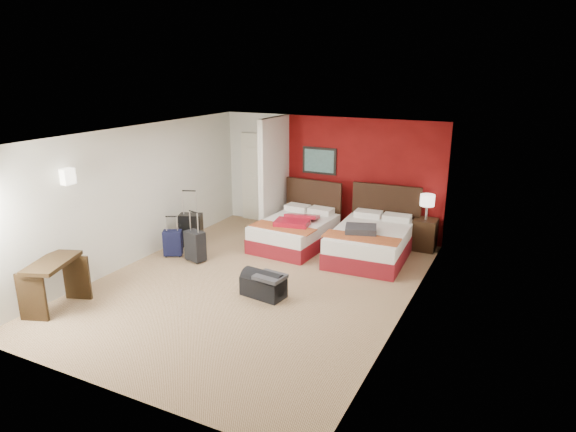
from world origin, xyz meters
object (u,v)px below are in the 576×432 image
Objects in this scene: bed_left at (295,233)px; suitcase_black at (191,231)px; suitcase_navy at (173,244)px; duffel_bag at (263,286)px; red_suitcase_open at (297,220)px; table_lamp at (427,207)px; nightstand at (425,234)px; bed_right at (370,244)px; desk at (55,285)px; suitcase_charcoal at (195,247)px.

bed_left is 2.08m from suitcase_black.
suitcase_navy is 0.70× the size of duffel_bag.
table_lamp reaches higher than red_suitcase_open.
nightstand reaches higher than bed_left.
bed_right reaches higher than suitcase_navy.
table_lamp is (2.30, 1.06, 0.28)m from red_suitcase_open.
red_suitcase_open is 0.96× the size of desk.
desk reaches higher than bed_left.
bed_right is 5.44m from desk.
suitcase_charcoal is at bearing 54.31° from desk.
bed_left is 2.85× the size of nightstand.
suitcase_black is at bearing -148.33° from bed_left.
nightstand is 6.69m from desk.
nightstand is 0.56m from table_lamp.
desk is (-0.16, -3.10, 0.06)m from suitcase_black.
bed_right is at bearing 44.73° from suitcase_charcoal.
nightstand is (0.82, 0.93, 0.02)m from bed_right.
table_lamp is at bearing 0.00° from nightstand.
duffel_bag is at bearing -119.22° from table_lamp.
desk is (-4.39, -5.04, -0.49)m from table_lamp.
suitcase_charcoal is at bearing -125.76° from bed_left.
desk reaches higher than bed_right.
bed_right is at bearing -131.49° from table_lamp.
suitcase_charcoal is (0.54, -0.60, -0.05)m from suitcase_black.
bed_right is 2.91× the size of suitcase_black.
desk is (-2.09, -3.98, -0.20)m from red_suitcase_open.
suitcase_navy is at bearing -150.22° from nightstand.
suitcase_navy is (-4.24, -2.51, -0.63)m from table_lamp.
desk is at bearing -112.40° from bed_left.
bed_right is at bearing -5.64° from suitcase_black.
red_suitcase_open is 1.61× the size of suitcase_charcoal.
suitcase_black is at bearing 60.56° from suitcase_navy.
suitcase_black reaches higher than duffel_bag.
nightstand is at bearing 49.98° from suitcase_charcoal.
desk is at bearing -131.93° from nightstand.
table_lamp is 0.90× the size of suitcase_charcoal.
red_suitcase_open is 1.86× the size of suitcase_navy.
suitcase_charcoal is 0.81× the size of duffel_bag.
table_lamp is 0.73× the size of duffel_bag.
nightstand is (2.40, 0.96, 0.05)m from bed_left.
suitcase_navy is at bearing 170.02° from duffel_bag.
bed_right is at bearing 28.89° from desk.
bed_right is 3.29m from suitcase_charcoal.
suitcase_navy is 2.53m from duffel_bag.
bed_left is at bearing 66.09° from suitcase_charcoal.
suitcase_charcoal is (-3.70, -2.54, -0.03)m from nightstand.
suitcase_navy is at bearing -136.23° from bed_left.
desk reaches higher than nightstand.
bed_left reaches higher than duffel_bag.
desk is at bearing -128.37° from red_suitcase_open.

